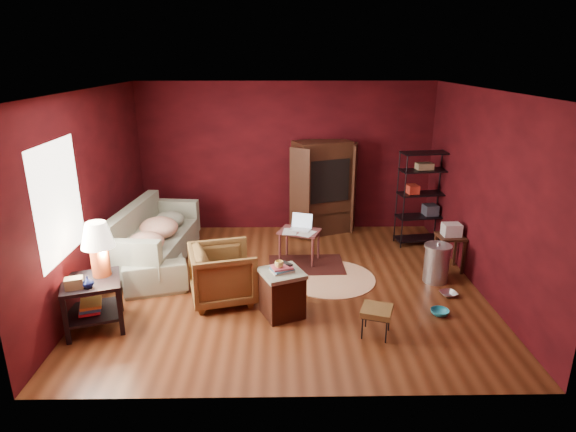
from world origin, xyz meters
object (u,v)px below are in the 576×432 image
(laptop_desk, at_px, (300,234))
(tv_armoire, at_px, (322,186))
(sofa, at_px, (153,240))
(wire_shelving, at_px, (422,194))
(hamper, at_px, (282,292))
(armchair, at_px, (223,271))
(side_table, at_px, (95,265))

(laptop_desk, height_order, tv_armoire, tv_armoire)
(sofa, relative_size, wire_shelving, 1.35)
(hamper, bearing_deg, wire_shelving, 45.25)
(hamper, bearing_deg, laptop_desk, 80.36)
(hamper, height_order, laptop_desk, laptop_desk)
(armchair, height_order, hamper, armchair)
(armchair, bearing_deg, hamper, -131.82)
(laptop_desk, bearing_deg, hamper, -80.21)
(wire_shelving, bearing_deg, armchair, -155.84)
(tv_armoire, bearing_deg, sofa, -172.30)
(sofa, xyz_separation_m, side_table, (-0.23, -1.75, 0.36))
(tv_armoire, relative_size, wire_shelving, 1.05)
(sofa, bearing_deg, side_table, 157.07)
(sofa, bearing_deg, laptop_desk, -101.73)
(side_table, distance_m, tv_armoire, 4.49)
(sofa, relative_size, side_table, 1.70)
(sofa, distance_m, wire_shelving, 4.65)
(armchair, height_order, laptop_desk, armchair)
(sofa, height_order, laptop_desk, sofa)
(sofa, xyz_separation_m, tv_armoire, (2.82, 1.55, 0.47))
(armchair, xyz_separation_m, laptop_desk, (1.10, 1.30, 0.06))
(tv_armoire, xyz_separation_m, wire_shelving, (1.71, -0.62, 0.01))
(armchair, bearing_deg, laptop_desk, -54.71)
(tv_armoire, bearing_deg, hamper, -124.90)
(hamper, bearing_deg, tv_armoire, 76.16)
(tv_armoire, bearing_deg, wire_shelving, -40.92)
(sofa, relative_size, armchair, 2.63)
(laptop_desk, distance_m, tv_armoire, 1.54)
(side_table, relative_size, hamper, 1.87)
(armchair, relative_size, laptop_desk, 1.10)
(side_table, xyz_separation_m, tv_armoire, (3.05, 3.30, 0.11))
(side_table, xyz_separation_m, wire_shelving, (4.76, 2.68, 0.12))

